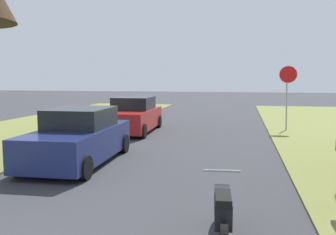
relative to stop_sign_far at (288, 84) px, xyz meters
name	(u,v)px	position (x,y,z in m)	size (l,w,h in m)	color
stop_sign_far	(288,84)	(0.00, 0.00, 0.00)	(0.81, 0.55, 2.95)	#9EA0A5
parked_sedan_navy	(79,138)	(-6.64, -7.76, -1.45)	(2.05, 4.45, 1.57)	navy
parked_sedan_red	(133,116)	(-6.85, -1.63, -1.45)	(2.05, 4.45, 1.57)	red
parked_motorcycle	(222,213)	(-2.30, -12.24, -1.69)	(0.60, 2.05, 0.97)	black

